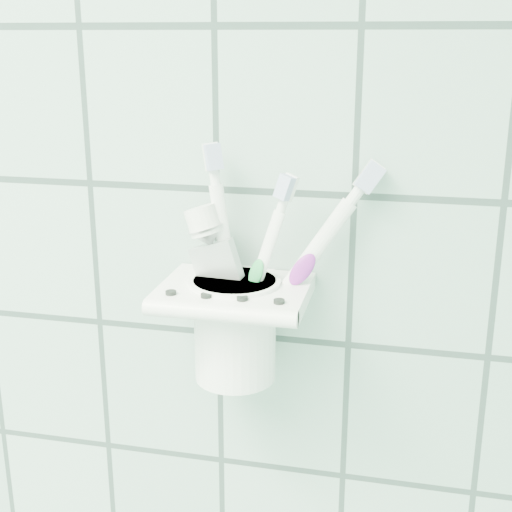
{
  "coord_description": "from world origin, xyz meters",
  "views": [
    {
      "loc": [
        0.78,
        0.6,
        1.52
      ],
      "look_at": [
        0.66,
        1.1,
        1.36
      ],
      "focal_mm": 50.0,
      "sensor_mm": 36.0,
      "label": 1
    }
  ],
  "objects": [
    {
      "name": "holder_bracket",
      "position": [
        0.63,
        1.15,
        1.31
      ],
      "size": [
        0.12,
        0.1,
        0.04
      ],
      "color": "white",
      "rests_on": "wall_back"
    },
    {
      "name": "toothbrush_blue",
      "position": [
        0.63,
        1.16,
        1.33
      ],
      "size": [
        0.06,
        0.02,
        0.18
      ],
      "rotation": [
        -0.18,
        0.25,
        -0.48
      ],
      "color": "white",
      "rests_on": "cup"
    },
    {
      "name": "toothbrush_orange",
      "position": [
        0.63,
        1.15,
        1.35
      ],
      "size": [
        0.11,
        0.05,
        0.21
      ],
      "rotation": [
        -0.13,
        0.61,
        0.13
      ],
      "color": "white",
      "rests_on": "cup"
    },
    {
      "name": "toothpaste_tube",
      "position": [
        0.65,
        1.16,
        1.32
      ],
      "size": [
        0.07,
        0.03,
        0.16
      ],
      "rotation": [
        -0.03,
        -0.31,
        -0.07
      ],
      "color": "silver",
      "rests_on": "cup"
    },
    {
      "name": "toothbrush_pink",
      "position": [
        0.64,
        1.16,
        1.34
      ],
      "size": [
        0.04,
        0.03,
        0.2
      ],
      "rotation": [
        -0.14,
        -0.09,
        0.56
      ],
      "color": "white",
      "rests_on": "cup"
    },
    {
      "name": "cup",
      "position": [
        0.63,
        1.16,
        1.28
      ],
      "size": [
        0.08,
        0.08,
        0.09
      ],
      "color": "white",
      "rests_on": "holder_bracket"
    }
  ]
}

